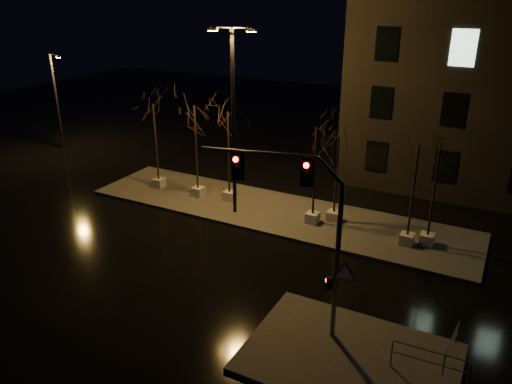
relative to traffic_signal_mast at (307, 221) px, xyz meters
The scene contains 15 objects.
ground 7.74m from the traffic_signal_mast, 151.78° to the left, with size 90.00×90.00×0.00m, color black.
median 11.44m from the traffic_signal_mast, 121.64° to the left, with size 22.00×5.00×0.15m, color #413E3A.
sidewalk_corner 4.92m from the traffic_signal_mast, 15.18° to the right, with size 7.00×5.00×0.15m, color #413E3A.
tree_0 16.11m from the traffic_signal_mast, 146.67° to the left, with size 1.80×1.80×5.40m.
tree_1 13.67m from the traffic_signal_mast, 140.01° to the left, with size 1.80×1.80×5.62m.
tree_2 12.45m from the traffic_signal_mast, 132.96° to the left, with size 1.80×1.80×5.39m.
tree_3 9.10m from the traffic_signal_mast, 109.58° to the left, with size 1.80×1.80×5.34m.
tree_4 9.56m from the traffic_signal_mast, 102.87° to the left, with size 1.80×1.80×4.83m.
tree_5 8.65m from the traffic_signal_mast, 77.16° to the left, with size 1.80×1.80×5.15m.
tree_6 9.32m from the traffic_signal_mast, 72.61° to the left, with size 1.80×1.80×5.24m.
traffic_signal_mast is the anchor object (origin of this frame).
streetlight_main 10.83m from the traffic_signal_mast, 133.28° to the left, with size 2.45×0.81×9.85m.
streetlight_far 28.13m from the traffic_signal_mast, 154.38° to the left, with size 1.42×0.47×7.28m.
guard_rail_a 5.83m from the traffic_signal_mast, ahead, with size 2.39×0.14×1.03m.
guard_rail_b 6.34m from the traffic_signal_mast, 10.65° to the left, with size 0.21×1.92×0.91m.
Camera 1 is at (11.01, -16.95, 11.72)m, focal length 35.00 mm.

